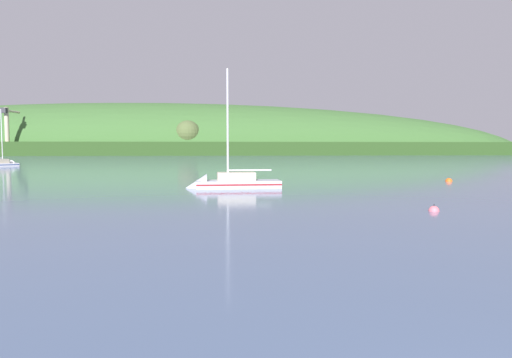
{
  "coord_description": "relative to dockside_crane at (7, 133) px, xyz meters",
  "views": [
    {
      "loc": [
        -3.63,
        -2.32,
        2.99
      ],
      "look_at": [
        1.0,
        25.26,
        1.08
      ],
      "focal_mm": 32.19,
      "sensor_mm": 36.0,
      "label": 1
    }
  ],
  "objects": [
    {
      "name": "far_shoreline_hill",
      "position": [
        52.31,
        29.17,
        -8.37
      ],
      "size": [
        458.06,
        107.71,
        47.24
      ],
      "rotation": [
        0.0,
        0.0,
        -0.08
      ],
      "color": "#27431B",
      "rests_on": "ground"
    },
    {
      "name": "sailboat_midwater_white",
      "position": [
        67.91,
        -154.77,
        -8.47
      ],
      "size": [
        7.08,
        2.44,
        9.74
      ],
      "rotation": [
        0.0,
        0.0,
        3.1
      ],
      "color": "#ADB2BC",
      "rests_on": "ground"
    },
    {
      "name": "mooring_buoy_foreground",
      "position": [
        88.08,
        -151.28,
        -8.66
      ],
      "size": [
        0.61,
        0.61,
        0.69
      ],
      "color": "#EA5B19",
      "rests_on": "ground"
    },
    {
      "name": "dockside_crane",
      "position": [
        0.0,
        0.0,
        0.0
      ],
      "size": [
        4.15,
        12.1,
        18.33
      ],
      "rotation": [
        0.0,
        0.0,
        1.4
      ],
      "color": "#4C4C51",
      "rests_on": "ground"
    },
    {
      "name": "sailboat_outer_reach",
      "position": [
        36.84,
        -110.13,
        -8.44
      ],
      "size": [
        5.74,
        6.02,
        9.97
      ],
      "rotation": [
        0.0,
        0.0,
        0.83
      ],
      "color": "white",
      "rests_on": "ground"
    },
    {
      "name": "mooring_buoy_far_upstream",
      "position": [
        76.29,
        -168.71,
        -8.66
      ],
      "size": [
        0.5,
        0.5,
        0.58
      ],
      "color": "#E06675",
      "rests_on": "ground"
    }
  ]
}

